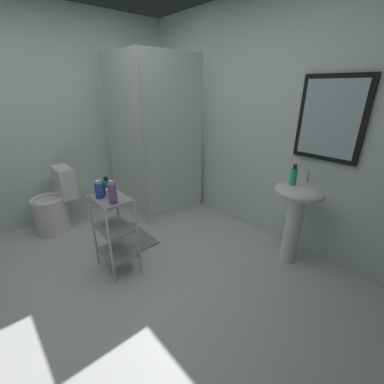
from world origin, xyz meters
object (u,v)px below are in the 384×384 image
Objects in this scene: pedestal_sink at (296,208)px; toilet at (55,206)px; shower_stall at (155,178)px; storage_cart at (115,228)px; hand_soap_bottle at (294,176)px; conditioner_bottle_purple at (113,193)px; bath_mat at (130,238)px; shampoo_bottle_blue at (99,190)px; rinse_cup at (110,194)px; body_wash_bottle_green at (107,187)px.

pedestal_sink is 2.69m from toilet.
storage_cart is at bearing -49.46° from shower_stall.
pedestal_sink is 0.32m from hand_soap_bottle.
storage_cart is 3.74× the size of conditioner_bottle_purple.
hand_soap_bottle reaches higher than bath_mat.
shower_stall is at bearing 125.02° from bath_mat.
shampoo_bottle_blue is at bearing -126.59° from hand_soap_bottle.
hand_soap_bottle is 1.57m from conditioner_bottle_purple.
rinse_cup is at bearing -13.43° from storage_cart.
pedestal_sink is at bearing 52.95° from storage_cart.
body_wash_bottle_green is (1.07, 0.24, 0.50)m from toilet.
pedestal_sink is 1.74m from body_wash_bottle_green.
bath_mat is (-0.50, 0.35, -0.82)m from conditioner_bottle_purple.
pedestal_sink is at bearing 53.61° from rinse_cup.
conditioner_bottle_purple is 1.26× the size of shampoo_bottle_blue.
shampoo_bottle_blue is 0.95m from bath_mat.
pedestal_sink is at bearing 56.80° from conditioner_bottle_purple.
storage_cart is 0.41m from conditioner_bottle_purple.
rinse_cup is at bearing -39.30° from bath_mat.
storage_cart is 4.02× the size of hand_soap_bottle.
rinse_cup reaches higher than storage_cart.
conditioner_bottle_purple is at bearing -11.81° from storage_cart.
toilet is at bearing -169.54° from rinse_cup.
pedestal_sink is at bearing 50.25° from body_wash_bottle_green.
toilet is 2.68m from hand_soap_bottle.
shower_stall reaches higher than body_wash_bottle_green.
hand_soap_bottle is (-0.06, -0.03, 0.31)m from pedestal_sink.
rinse_cup is 0.15× the size of bath_mat.
shower_stall reaches higher than bath_mat.
shampoo_bottle_blue is (0.03, -0.08, -0.00)m from body_wash_bottle_green.
hand_soap_bottle reaches higher than pedestal_sink.
storage_cart is 1.68m from hand_soap_bottle.
conditioner_bottle_purple is at bearing 8.81° from toilet.
storage_cart is 0.66m from bath_mat.
shampoo_bottle_blue is (-1.02, -1.37, -0.08)m from hand_soap_bottle.
hand_soap_bottle is 2.03× the size of rinse_cup.
body_wash_bottle_green is 1.78× the size of rinse_cup.
bath_mat is at bearing 139.66° from storage_cart.
shower_stall is 2.63× the size of toilet.
storage_cart is at bearing 10.87° from toilet.
shampoo_bottle_blue reaches higher than toilet.
body_wash_bottle_green is at bearing -128.95° from hand_soap_bottle.
shower_stall reaches higher than storage_cart.
shower_stall is at bearing 76.07° from toilet.
conditioner_bottle_purple reaches higher than body_wash_bottle_green.
toilet is at bearing -144.85° from bath_mat.
storage_cart is at bearing 166.57° from rinse_cup.
rinse_cup reaches higher than toilet.
shampoo_bottle_blue is at bearing -50.48° from bath_mat.
conditioner_bottle_purple reaches higher than pedestal_sink.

